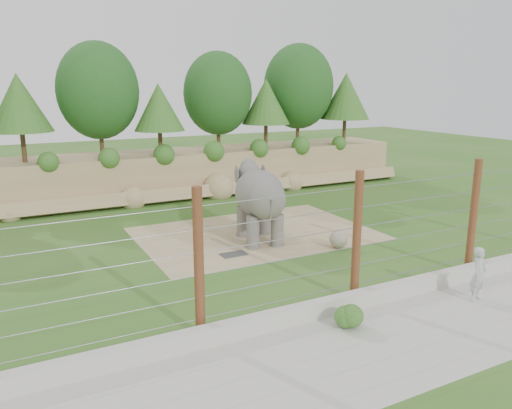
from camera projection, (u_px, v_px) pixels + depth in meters
name	position (u px, v px, depth m)	size (l,w,h in m)	color
ground	(280.00, 256.00, 19.15)	(90.00, 90.00, 0.00)	#2E651D
back_embankment	(182.00, 127.00, 29.42)	(30.00, 5.52, 8.77)	tan
dirt_patch	(256.00, 234.00, 21.96)	(10.00, 7.00, 0.02)	tan
drain_grate	(234.00, 254.00, 19.21)	(1.00, 0.60, 0.03)	#262628
elephant	(259.00, 205.00, 20.59)	(1.67, 3.89, 3.15)	#66625C
stone_ball	(339.00, 239.00, 19.93)	(0.74, 0.74, 0.74)	gray
retaining_wall	(365.00, 298.00, 14.78)	(26.00, 0.35, 0.50)	beige
walkway	(414.00, 334.00, 13.11)	(26.00, 4.00, 0.01)	beige
barrier_fence	(357.00, 237.00, 14.80)	(20.26, 0.26, 4.00)	#50271B
walkway_shrub	(347.00, 315.00, 13.51)	(0.64, 0.64, 0.64)	#255618
zookeeper	(479.00, 274.00, 14.98)	(0.61, 0.40, 1.68)	silver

